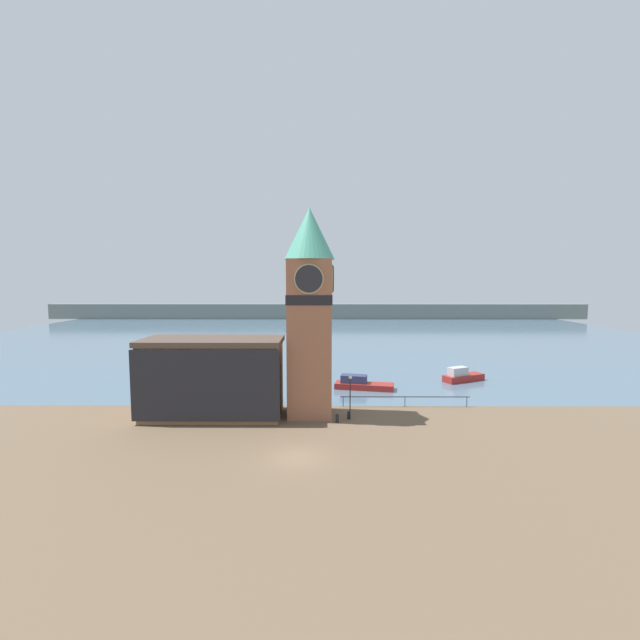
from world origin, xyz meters
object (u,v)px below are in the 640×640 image
object	(u,v)px
clock_tower	(310,307)
mooring_bollard_near	(349,415)
lamp_post	(350,389)
pier_building	(213,377)
boat_near	(361,384)
boat_far	(462,376)
mooring_bollard_far	(337,418)

from	to	relation	value
clock_tower	mooring_bollard_near	world-z (taller)	clock_tower
lamp_post	pier_building	bearing A→B (deg)	175.94
boat_near	boat_far	size ratio (longest dim) A/B	1.25
boat_near	clock_tower	bearing A→B (deg)	-109.10
boat_near	lamp_post	bearing A→B (deg)	-88.85
pier_building	lamp_post	world-z (taller)	pier_building
clock_tower	lamp_post	world-z (taller)	clock_tower
lamp_post	boat_near	bearing A→B (deg)	79.61
clock_tower	lamp_post	size ratio (longest dim) A/B	4.73
boat_far	mooring_bollard_near	world-z (taller)	boat_far
pier_building	mooring_bollard_near	bearing A→B (deg)	-3.19
pier_building	lamp_post	bearing A→B (deg)	-4.06
pier_building	boat_near	world-z (taller)	pier_building
pier_building	clock_tower	bearing A→B (deg)	2.89
boat_near	mooring_bollard_near	bearing A→B (deg)	-89.49
clock_tower	pier_building	bearing A→B (deg)	-177.11
boat_far	mooring_bollard_near	size ratio (longest dim) A/B	7.97
clock_tower	mooring_bollard_near	bearing A→B (deg)	-17.77
lamp_post	boat_far	bearing A→B (deg)	44.67
clock_tower	mooring_bollard_far	xyz separation A→B (m)	(2.57, -2.24, -10.06)
mooring_bollard_near	boat_far	bearing A→B (deg)	44.11
pier_building	mooring_bollard_near	xyz separation A→B (m)	(12.98, -0.72, -3.39)
clock_tower	lamp_post	xyz separation A→B (m)	(3.81, -1.40, -7.60)
lamp_post	mooring_bollard_near	bearing A→B (deg)	114.24
pier_building	mooring_bollard_far	distance (m)	12.42
clock_tower	mooring_bollard_near	distance (m)	10.83
clock_tower	mooring_bollard_far	bearing A→B (deg)	-41.13
pier_building	boat_near	distance (m)	18.65
mooring_bollard_near	mooring_bollard_far	distance (m)	1.56
pier_building	boat_near	xyz separation A→B (m)	(15.15, 10.40, -3.19)
pier_building	boat_near	size ratio (longest dim) A/B	1.84
clock_tower	lamp_post	bearing A→B (deg)	-20.13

